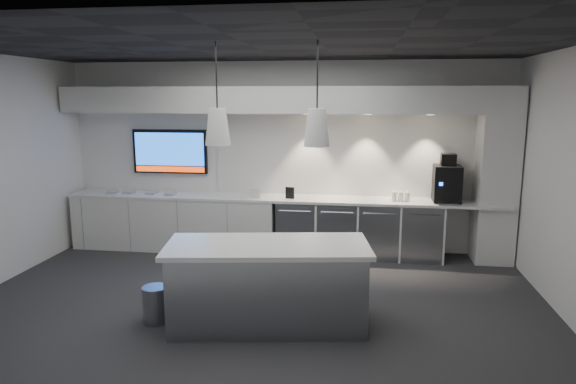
# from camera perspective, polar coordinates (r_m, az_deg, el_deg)

# --- Properties ---
(floor) EXTENTS (7.00, 7.00, 0.00)m
(floor) POSITION_cam_1_polar(r_m,az_deg,el_deg) (6.25, -3.81, -12.60)
(floor) COLOR #2B2B2E
(floor) RESTS_ON ground
(ceiling) EXTENTS (7.00, 7.00, 0.00)m
(ceiling) POSITION_cam_1_polar(r_m,az_deg,el_deg) (5.77, -4.20, 15.95)
(ceiling) COLOR black
(ceiling) RESTS_ON wall_back
(wall_back) EXTENTS (7.00, 0.00, 7.00)m
(wall_back) POSITION_cam_1_polar(r_m,az_deg,el_deg) (8.26, -0.39, 3.95)
(wall_back) COLOR white
(wall_back) RESTS_ON floor
(wall_front) EXTENTS (7.00, 0.00, 7.00)m
(wall_front) POSITION_cam_1_polar(r_m,az_deg,el_deg) (3.48, -12.62, -5.74)
(wall_front) COLOR white
(wall_front) RESTS_ON floor
(back_counter) EXTENTS (6.80, 0.65, 0.04)m
(back_counter) POSITION_cam_1_polar(r_m,az_deg,el_deg) (8.04, -0.72, -0.71)
(back_counter) COLOR silver
(back_counter) RESTS_ON left_base_cabinets
(left_base_cabinets) EXTENTS (3.30, 0.63, 0.86)m
(left_base_cabinets) POSITION_cam_1_polar(r_m,az_deg,el_deg) (8.58, -12.37, -3.32)
(left_base_cabinets) COLOR silver
(left_base_cabinets) RESTS_ON floor
(fridge_unit_a) EXTENTS (0.60, 0.61, 0.85)m
(fridge_unit_a) POSITION_cam_1_polar(r_m,az_deg,el_deg) (8.11, 1.04, -3.91)
(fridge_unit_a) COLOR gray
(fridge_unit_a) RESTS_ON floor
(fridge_unit_b) EXTENTS (0.60, 0.61, 0.85)m
(fridge_unit_b) POSITION_cam_1_polar(r_m,az_deg,el_deg) (8.06, 5.50, -4.05)
(fridge_unit_b) COLOR gray
(fridge_unit_b) RESTS_ON floor
(fridge_unit_c) EXTENTS (0.60, 0.61, 0.85)m
(fridge_unit_c) POSITION_cam_1_polar(r_m,az_deg,el_deg) (8.06, 9.99, -4.17)
(fridge_unit_c) COLOR gray
(fridge_unit_c) RESTS_ON floor
(fridge_unit_d) EXTENTS (0.60, 0.61, 0.85)m
(fridge_unit_d) POSITION_cam_1_polar(r_m,az_deg,el_deg) (8.11, 14.45, -4.26)
(fridge_unit_d) COLOR gray
(fridge_unit_d) RESTS_ON floor
(backsplash) EXTENTS (4.60, 0.03, 1.30)m
(backsplash) POSITION_cam_1_polar(r_m,az_deg,el_deg) (8.15, 7.99, 4.11)
(backsplash) COLOR silver
(backsplash) RESTS_ON wall_back
(soffit) EXTENTS (6.90, 0.60, 0.40)m
(soffit) POSITION_cam_1_polar(r_m,az_deg,el_deg) (7.91, -0.72, 10.19)
(soffit) COLOR silver
(soffit) RESTS_ON wall_back
(column) EXTENTS (0.55, 0.55, 2.60)m
(column) POSITION_cam_1_polar(r_m,az_deg,el_deg) (8.15, 22.15, 1.65)
(column) COLOR silver
(column) RESTS_ON floor
(wall_tv) EXTENTS (1.25, 0.07, 0.72)m
(wall_tv) POSITION_cam_1_polar(r_m,az_deg,el_deg) (8.69, -12.97, 4.41)
(wall_tv) COLOR black
(wall_tv) RESTS_ON wall_back
(island) EXTENTS (2.27, 1.24, 0.91)m
(island) POSITION_cam_1_polar(r_m,az_deg,el_deg) (5.62, -2.26, -10.22)
(island) COLOR gray
(island) RESTS_ON floor
(bin) EXTENTS (0.36, 0.36, 0.40)m
(bin) POSITION_cam_1_polar(r_m,az_deg,el_deg) (5.97, -14.49, -11.97)
(bin) COLOR gray
(bin) RESTS_ON floor
(coffee_machine) EXTENTS (0.41, 0.58, 0.72)m
(coffee_machine) POSITION_cam_1_polar(r_m,az_deg,el_deg) (8.02, 17.25, 1.08)
(coffee_machine) COLOR black
(coffee_machine) RESTS_ON back_counter
(sign_black) EXTENTS (0.14, 0.05, 0.18)m
(sign_black) POSITION_cam_1_polar(r_m,az_deg,el_deg) (7.91, 0.21, -0.09)
(sign_black) COLOR black
(sign_black) RESTS_ON back_counter
(sign_white) EXTENTS (0.18, 0.06, 0.14)m
(sign_white) POSITION_cam_1_polar(r_m,az_deg,el_deg) (7.98, -3.70, -0.16)
(sign_white) COLOR silver
(sign_white) RESTS_ON back_counter
(cup_cluster) EXTENTS (0.27, 0.17, 0.14)m
(cup_cluster) POSITION_cam_1_polar(r_m,az_deg,el_deg) (7.91, 12.41, -0.46)
(cup_cluster) COLOR white
(cup_cluster) RESTS_ON back_counter
(tray_a) EXTENTS (0.17, 0.17, 0.02)m
(tray_a) POSITION_cam_1_polar(r_m,az_deg,el_deg) (8.85, -18.87, -0.02)
(tray_a) COLOR #9F9F9F
(tray_a) RESTS_ON back_counter
(tray_b) EXTENTS (0.17, 0.17, 0.02)m
(tray_b) POSITION_cam_1_polar(r_m,az_deg,el_deg) (8.74, -17.24, -0.05)
(tray_b) COLOR #9F9F9F
(tray_b) RESTS_ON back_counter
(tray_c) EXTENTS (0.18, 0.18, 0.02)m
(tray_c) POSITION_cam_1_polar(r_m,az_deg,el_deg) (8.60, -14.92, -0.10)
(tray_c) COLOR #9F9F9F
(tray_c) RESTS_ON back_counter
(tray_d) EXTENTS (0.16, 0.16, 0.02)m
(tray_d) POSITION_cam_1_polar(r_m,az_deg,el_deg) (8.43, -12.95, -0.23)
(tray_d) COLOR #9F9F9F
(tray_d) RESTS_ON back_counter
(pendant_left) EXTENTS (0.27, 0.27, 1.08)m
(pendant_left) POSITION_cam_1_polar(r_m,az_deg,el_deg) (5.38, -7.83, 7.24)
(pendant_left) COLOR silver
(pendant_left) RESTS_ON ceiling
(pendant_right) EXTENTS (0.27, 0.27, 1.08)m
(pendant_right) POSITION_cam_1_polar(r_m,az_deg,el_deg) (5.20, 3.22, 7.20)
(pendant_right) COLOR silver
(pendant_right) RESTS_ON ceiling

